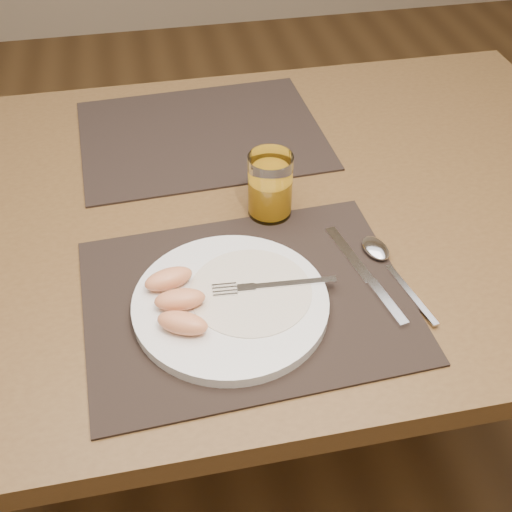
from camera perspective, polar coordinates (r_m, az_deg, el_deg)
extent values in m
plane|color=#54391C|center=(1.64, -1.38, -16.49)|extent=(5.00, 5.00, 0.00)
cube|color=brown|center=(1.08, -2.02, 3.81)|extent=(1.40, 0.90, 0.04)
cylinder|color=brown|center=(1.76, 16.41, 4.05)|extent=(0.06, 0.06, 0.71)
cube|color=black|center=(0.90, -0.82, -3.86)|extent=(0.46, 0.37, 0.00)
cube|color=black|center=(1.24, -4.87, 10.71)|extent=(0.46, 0.37, 0.00)
cylinder|color=white|center=(0.88, -2.27, -4.25)|extent=(0.27, 0.27, 0.02)
cylinder|color=white|center=(0.89, -0.48, -3.13)|extent=(0.17, 0.17, 0.00)
cube|color=silver|center=(0.90, 3.57, -2.43)|extent=(0.12, 0.02, 0.00)
cube|color=silver|center=(0.89, -0.87, -2.85)|extent=(0.03, 0.02, 0.00)
cube|color=silver|center=(0.89, -2.80, -3.03)|extent=(0.04, 0.03, 0.00)
cube|color=silver|center=(0.97, 8.29, 0.17)|extent=(0.04, 0.13, 0.00)
cube|color=silver|center=(0.91, 11.59, -4.08)|extent=(0.03, 0.09, 0.01)
cube|color=silver|center=(0.93, 13.62, -3.33)|extent=(0.03, 0.12, 0.00)
ellipsoid|color=silver|center=(0.98, 10.58, 0.70)|extent=(0.05, 0.06, 0.01)
cylinder|color=white|center=(1.01, 1.27, 6.30)|extent=(0.07, 0.07, 0.11)
cylinder|color=orange|center=(1.02, 1.25, 5.40)|extent=(0.06, 0.06, 0.06)
ellipsoid|color=#E5915D|center=(0.84, -6.55, -5.93)|extent=(0.08, 0.06, 0.03)
ellipsoid|color=#E5915D|center=(0.86, -6.79, -3.86)|extent=(0.07, 0.03, 0.03)
ellipsoid|color=#E5915D|center=(0.89, -7.78, -2.02)|extent=(0.07, 0.05, 0.03)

